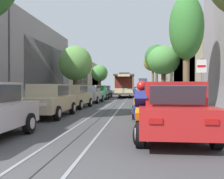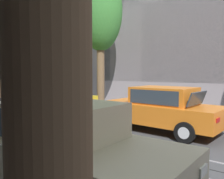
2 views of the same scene
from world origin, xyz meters
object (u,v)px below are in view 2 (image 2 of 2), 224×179
parked_car_orange_second_right (161,109)px  parked_car_yellow_mid_right (55,98)px  parked_car_beige_second_left (64,147)px  parked_car_brown_fourth_right (3,92)px  pedestrian_on_left_pavement (9,85)px  street_tree_kerb_right_second (100,13)px

parked_car_orange_second_right → parked_car_yellow_mid_right: size_ratio=1.01×
parked_car_beige_second_left → parked_car_brown_fourth_right: same height
parked_car_brown_fourth_right → parked_car_orange_second_right: bearing=-91.1°
parked_car_beige_second_left → parked_car_yellow_mid_right: (5.15, 6.53, 0.00)m
parked_car_brown_fourth_right → pedestrian_on_left_pavement: (3.89, 6.02, 0.14)m
parked_car_orange_second_right → pedestrian_on_left_pavement: size_ratio=2.65×
parked_car_beige_second_left → parked_car_brown_fourth_right: size_ratio=1.00×
parked_car_orange_second_right → pedestrian_on_left_pavement: pedestrian_on_left_pavement is taller
parked_car_yellow_mid_right → pedestrian_on_left_pavement: bearing=70.3°
parked_car_orange_second_right → pedestrian_on_left_pavement: 17.75m
street_tree_kerb_right_second → pedestrian_on_left_pavement: 13.28m
parked_car_brown_fourth_right → pedestrian_on_left_pavement: bearing=57.1°
street_tree_kerb_right_second → pedestrian_on_left_pavement: (1.70, 12.42, -4.37)m
parked_car_brown_fourth_right → street_tree_kerb_right_second: street_tree_kerb_right_second is taller
parked_car_beige_second_left → parked_car_yellow_mid_right: bearing=51.7°
parked_car_orange_second_right → parked_car_brown_fourth_right: same height
parked_car_brown_fourth_right → pedestrian_on_left_pavement: 7.17m
pedestrian_on_left_pavement → parked_car_yellow_mid_right: bearing=-109.7°
parked_car_beige_second_left → street_tree_kerb_right_second: (7.54, 5.51, 4.52)m
parked_car_beige_second_left → pedestrian_on_left_pavement: bearing=62.7°
parked_car_orange_second_right → pedestrian_on_left_pavement: (4.12, 17.26, 0.14)m
parked_car_yellow_mid_right → parked_car_beige_second_left: bearing=-128.3°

